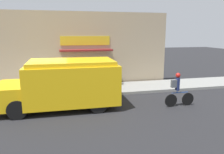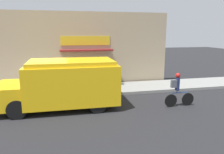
% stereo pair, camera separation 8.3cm
% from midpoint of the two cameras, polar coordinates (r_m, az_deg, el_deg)
% --- Properties ---
extents(ground_plane, '(70.00, 70.00, 0.00)m').
position_cam_midpoint_polar(ground_plane, '(11.87, -17.58, -5.82)').
color(ground_plane, '#232326').
extents(sidewalk, '(28.00, 2.51, 0.15)m').
position_cam_midpoint_polar(sidewalk, '(13.05, -17.21, -3.88)').
color(sidewalk, gray).
rests_on(sidewalk, ground_plane).
extents(storefront, '(16.02, 0.91, 4.72)m').
position_cam_midpoint_polar(storefront, '(14.12, -17.14, 6.70)').
color(storefront, tan).
rests_on(storefront, ground_plane).
extents(school_bus, '(5.35, 2.85, 2.21)m').
position_cam_midpoint_polar(school_bus, '(10.22, -12.46, -1.67)').
color(school_bus, yellow).
rests_on(school_bus, ground_plane).
extents(cyclist, '(1.51, 0.22, 1.61)m').
position_cam_midpoint_polar(cyclist, '(10.65, 16.60, -3.21)').
color(cyclist, black).
rests_on(cyclist, ground_plane).
extents(trash_bin, '(0.48, 0.48, 0.92)m').
position_cam_midpoint_polar(trash_bin, '(13.82, 0.80, -0.20)').
color(trash_bin, '#2D5138').
rests_on(trash_bin, sidewalk).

